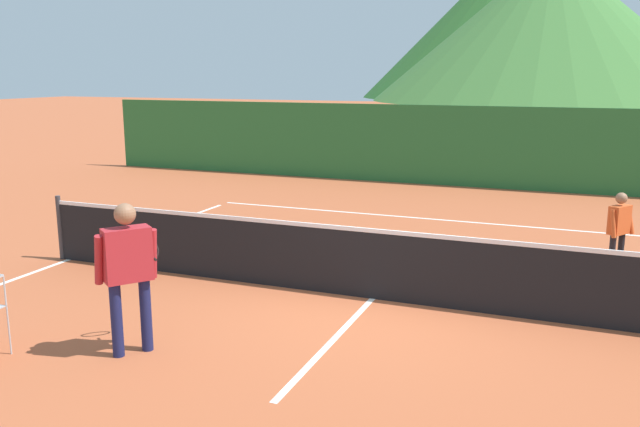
% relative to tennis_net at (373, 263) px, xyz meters
% --- Properties ---
extents(ground_plane, '(120.00, 120.00, 0.00)m').
position_rel_tennis_net_xyz_m(ground_plane, '(0.00, 0.00, -0.50)').
color(ground_plane, '#B25633').
extents(line_baseline_far, '(10.35, 0.08, 0.01)m').
position_rel_tennis_net_xyz_m(line_baseline_far, '(0.00, 5.20, -0.50)').
color(line_baseline_far, white).
rests_on(line_baseline_far, ground).
extents(line_sideline_west, '(0.08, 9.75, 0.01)m').
position_rel_tennis_net_xyz_m(line_sideline_west, '(-5.18, 0.00, -0.50)').
color(line_sideline_west, white).
rests_on(line_sideline_west, ground).
extents(line_service_center, '(0.08, 6.21, 0.01)m').
position_rel_tennis_net_xyz_m(line_service_center, '(0.00, 0.00, -0.50)').
color(line_service_center, white).
rests_on(line_service_center, ground).
extents(tennis_net, '(10.71, 0.08, 1.05)m').
position_rel_tennis_net_xyz_m(tennis_net, '(0.00, 0.00, 0.00)').
color(tennis_net, '#333338').
rests_on(tennis_net, ground).
extents(instructor, '(0.58, 0.81, 1.66)m').
position_rel_tennis_net_xyz_m(instructor, '(-1.91, -2.64, 0.50)').
color(instructor, '#191E4C').
rests_on(instructor, ground).
extents(student_0, '(0.42, 0.48, 1.25)m').
position_rel_tennis_net_xyz_m(student_0, '(3.09, 2.49, 0.25)').
color(student_0, black).
rests_on(student_0, ground).
extents(windscreen_fence, '(22.78, 0.08, 2.15)m').
position_rel_tennis_net_xyz_m(windscreen_fence, '(0.00, 9.54, 0.57)').
color(windscreen_fence, '#286B33').
rests_on(windscreen_fence, ground).
extents(hill_1, '(38.34, 38.34, 19.35)m').
position_rel_tennis_net_xyz_m(hill_1, '(-5.25, 77.70, 9.17)').
color(hill_1, '#2D6628').
rests_on(hill_1, ground).
extents(hill_2, '(37.23, 37.23, 15.70)m').
position_rel_tennis_net_xyz_m(hill_2, '(-1.62, 68.27, 7.35)').
color(hill_2, '#427A38').
rests_on(hill_2, ground).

